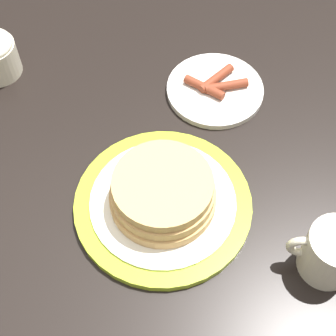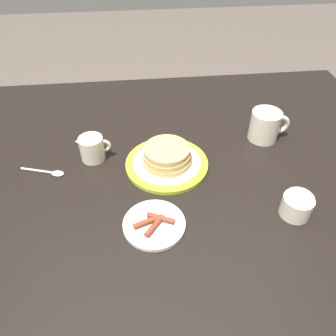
{
  "view_description": "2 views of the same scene",
  "coord_description": "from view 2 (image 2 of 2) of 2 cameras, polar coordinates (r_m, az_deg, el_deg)",
  "views": [
    {
      "loc": [
        -0.04,
        0.33,
        1.35
      ],
      "look_at": [
        0.01,
        -0.05,
        0.76
      ],
      "focal_mm": 55.0,
      "sensor_mm": 36.0,
      "label": 1
    },
    {
      "loc": [
        -0.07,
        -0.74,
        1.38
      ],
      "look_at": [
        0.01,
        -0.05,
        0.76
      ],
      "focal_mm": 35.0,
      "sensor_mm": 36.0,
      "label": 2
    }
  ],
  "objects": [
    {
      "name": "ground_plane",
      "position": [
        1.56,
        -0.47,
        -19.7
      ],
      "size": [
        8.0,
        8.0,
        0.0
      ],
      "primitive_type": "plane",
      "color": "#51473F"
    },
    {
      "name": "dining_table",
      "position": [
        1.05,
        -0.67,
        -2.97
      ],
      "size": [
        1.56,
        1.1,
        0.73
      ],
      "color": "black",
      "rests_on": "ground_plane"
    },
    {
      "name": "pancake_plate",
      "position": [
        0.96,
        -0.22,
        1.55
      ],
      "size": [
        0.24,
        0.24,
        0.07
      ],
      "color": "#AAC628",
      "rests_on": "dining_table"
    },
    {
      "name": "side_plate_bacon",
      "position": [
        0.82,
        -2.43,
        -9.7
      ],
      "size": [
        0.15,
        0.15,
        0.02
      ],
      "color": "silver",
      "rests_on": "dining_table"
    },
    {
      "name": "coffee_mug",
      "position": [
        1.1,
        16.66,
        7.15
      ],
      "size": [
        0.13,
        0.09,
        0.1
      ],
      "color": "beige",
      "rests_on": "dining_table"
    },
    {
      "name": "creamer_pitcher",
      "position": [
        1.0,
        -13.14,
        3.43
      ],
      "size": [
        0.11,
        0.07,
        0.08
      ],
      "color": "beige",
      "rests_on": "dining_table"
    },
    {
      "name": "sugar_bowl",
      "position": [
        0.88,
        21.62,
        -5.79
      ],
      "size": [
        0.08,
        0.08,
        0.08
      ],
      "color": "beige",
      "rests_on": "dining_table"
    },
    {
      "name": "spoon",
      "position": [
        1.01,
        -19.95,
        -0.71
      ],
      "size": [
        0.13,
        0.05,
        0.01
      ],
      "color": "silver",
      "rests_on": "dining_table"
    }
  ]
}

